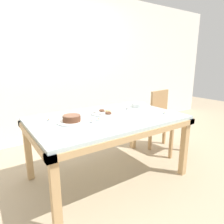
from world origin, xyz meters
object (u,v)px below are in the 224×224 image
tealight_near_cakes (164,113)px  tealight_right_edge (98,120)px  tealight_centre (49,120)px  tealight_near_front (92,122)px  chair (165,118)px  tealight_left_edge (127,109)px  plate_stack (139,105)px  pastry_platter (103,113)px  cake_chocolate_round (72,119)px

tealight_near_cakes → tealight_right_edge: 0.83m
tealight_centre → tealight_right_edge: bearing=-32.4°
tealight_near_front → chair: bearing=10.5°
tealight_near_front → tealight_right_edge: size_ratio=1.00×
tealight_centre → tealight_near_cakes: bearing=-21.5°
tealight_near_cakes → tealight_left_edge: same height
chair → plate_stack: size_ratio=4.48×
tealight_centre → tealight_left_edge: (1.03, -0.05, 0.00)m
tealight_near_front → tealight_right_edge: bearing=16.0°
pastry_platter → tealight_right_edge: size_ratio=7.63×
tealight_near_cakes → tealight_near_front: same height
chair → tealight_left_edge: chair is taller
tealight_right_edge → tealight_left_edge: 0.63m
plate_stack → tealight_right_edge: plate_stack is taller
plate_stack → tealight_right_edge: 0.85m
chair → pastry_platter: (-1.14, -0.03, 0.25)m
tealight_near_cakes → tealight_left_edge: bearing=116.3°
plate_stack → tealight_left_edge: bearing=-172.0°
cake_chocolate_round → pastry_platter: (0.45, 0.10, -0.02)m
plate_stack → tealight_near_cakes: (-0.01, -0.47, -0.01)m
tealight_near_front → tealight_near_cakes: bearing=-11.5°
cake_chocolate_round → tealight_left_edge: 0.85m
cake_chocolate_round → tealight_near_front: bearing=-38.1°
tealight_near_cakes → tealight_near_front: (-0.89, 0.18, 0.00)m
cake_chocolate_round → tealight_centre: (-0.19, 0.18, -0.02)m
pastry_platter → tealight_near_front: 0.37m
plate_stack → tealight_near_front: size_ratio=5.25×
tealight_centre → tealight_right_edge: size_ratio=1.00×
plate_stack → tealight_centre: 1.26m
tealight_right_edge → tealight_near_front: bearing=-164.0°
tealight_near_front → tealight_left_edge: bearing=21.1°
cake_chocolate_round → tealight_centre: 0.26m
plate_stack → tealight_left_edge: 0.23m
cake_chocolate_round → pastry_platter: cake_chocolate_round is taller
tealight_centre → chair: bearing=-1.5°
cake_chocolate_round → pastry_platter: 0.46m
pastry_platter → tealight_centre: pastry_platter is taller
chair → cake_chocolate_round: (-1.60, -0.14, 0.27)m
plate_stack → tealight_right_edge: bearing=-161.8°
tealight_near_front → tealight_right_edge: (0.09, 0.03, 0.00)m
cake_chocolate_round → tealight_centre: size_ratio=7.99×
tealight_near_front → tealight_right_edge: 0.10m
tealight_left_edge → tealight_centre: bearing=177.2°
plate_stack → tealight_near_front: (-0.91, -0.29, -0.01)m
tealight_near_front → tealight_centre: bearing=138.6°
tealight_centre → tealight_right_edge: 0.53m
tealight_near_cakes → cake_chocolate_round: bearing=163.6°
pastry_platter → tealight_near_cakes: pastry_platter is taller
cake_chocolate_round → tealight_left_edge: size_ratio=7.99×
chair → cake_chocolate_round: bearing=-175.1°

